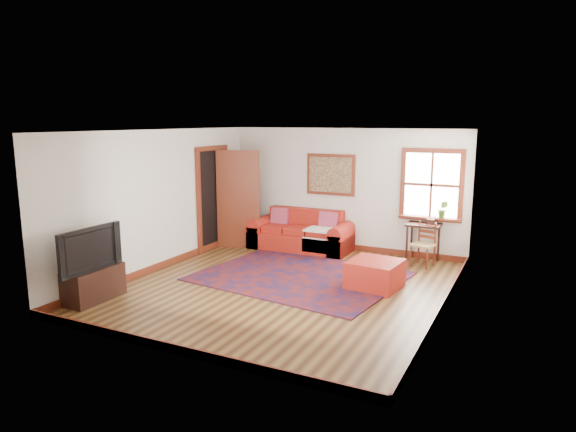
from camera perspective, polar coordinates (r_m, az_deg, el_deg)
The scene contains 13 objects.
ground at distance 8.41m, azimuth -0.38°, elevation -7.83°, with size 5.50×5.50×0.00m, color #3D2410.
room_envelope at distance 8.05m, azimuth -0.35°, elevation 3.41°, with size 5.04×5.54×2.52m.
window at distance 10.09m, azimuth 15.77°, elevation 2.55°, with size 1.18×0.20×1.38m.
doorway at distance 10.74m, azimuth -6.65°, elevation 2.04°, with size 0.89×1.08×2.14m.
framed_artwork at distance 10.64m, azimuth 4.74°, elevation 4.60°, with size 1.05×0.07×0.85m.
persian_rug at distance 8.92m, azimuth 1.33°, elevation -6.68°, with size 3.26×2.61×0.02m, color #61150D.
red_leather_sofa at distance 10.70m, azimuth 1.50°, elevation -2.27°, with size 2.10×0.87×0.82m.
red_ottoman at distance 8.41m, azimuth 9.62°, elevation -6.39°, with size 0.78×0.78×0.44m, color #AA1F15.
side_table at distance 10.00m, azimuth 14.81°, elevation -1.54°, with size 0.62×0.46×0.74m.
ladder_back_chair at distance 9.78m, azimuth 14.91°, elevation -2.90°, with size 0.46×0.45×0.81m.
media_cabinet at distance 8.27m, azimuth -20.77°, elevation -7.06°, with size 0.41×0.91×0.50m, color black.
television at distance 8.02m, azimuth -21.62°, elevation -3.39°, with size 1.13×0.15×0.65m, color black.
candle_hurricane at distance 8.41m, azimuth -18.65°, elevation -4.25°, with size 0.12×0.12×0.18m.
Camera 1 is at (3.58, -7.13, 2.67)m, focal length 32.00 mm.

